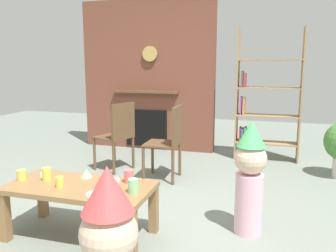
# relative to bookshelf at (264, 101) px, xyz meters

# --- Properties ---
(ground_plane) EXTENTS (12.00, 12.00, 0.00)m
(ground_plane) POSITION_rel_bookshelf_xyz_m (-1.00, -2.40, -0.86)
(ground_plane) COLOR gray
(brick_fireplace_feature) EXTENTS (2.20, 0.28, 2.40)m
(brick_fireplace_feature) POSITION_rel_bookshelf_xyz_m (-1.85, 0.20, 0.33)
(brick_fireplace_feature) COLOR brown
(brick_fireplace_feature) RESTS_ON ground_plane
(bookshelf) EXTENTS (0.90, 0.28, 1.90)m
(bookshelf) POSITION_rel_bookshelf_xyz_m (0.00, 0.00, 0.00)
(bookshelf) COLOR #9E7A51
(bookshelf) RESTS_ON ground_plane
(coffee_table) EXTENTS (1.17, 0.57, 0.44)m
(coffee_table) POSITION_rel_bookshelf_xyz_m (-1.33, -2.86, -0.49)
(coffee_table) COLOR olive
(coffee_table) RESTS_ON ground_plane
(paper_cup_near_left) EXTENTS (0.08, 0.08, 0.09)m
(paper_cup_near_left) POSITION_rel_bookshelf_xyz_m (-1.85, -2.89, -0.38)
(paper_cup_near_left) COLOR #F2CC4C
(paper_cup_near_left) RESTS_ON coffee_table
(paper_cup_near_right) EXTENTS (0.08, 0.08, 0.10)m
(paper_cup_near_right) POSITION_rel_bookshelf_xyz_m (-0.97, -2.69, -0.37)
(paper_cup_near_right) COLOR #E5666B
(paper_cup_near_right) RESTS_ON coffee_table
(paper_cup_center) EXTENTS (0.06, 0.06, 0.09)m
(paper_cup_center) POSITION_rel_bookshelf_xyz_m (-1.45, -2.95, -0.38)
(paper_cup_center) COLOR #F2CC4C
(paper_cup_center) RESTS_ON coffee_table
(paper_cup_far_left) EXTENTS (0.08, 0.08, 0.11)m
(paper_cup_far_left) POSITION_rel_bookshelf_xyz_m (-0.85, -2.90, -0.37)
(paper_cup_far_left) COLOR #8CD18C
(paper_cup_far_left) RESTS_ON coffee_table
(paper_cup_far_right) EXTENTS (0.08, 0.08, 0.11)m
(paper_cup_far_right) POSITION_rel_bookshelf_xyz_m (-1.64, -2.84, -0.37)
(paper_cup_far_right) COLOR #F2CC4C
(paper_cup_far_right) RESTS_ON coffee_table
(paper_plate_front) EXTENTS (0.17, 0.17, 0.01)m
(paper_plate_front) POSITION_rel_bookshelf_xyz_m (-1.14, -2.71, -0.42)
(paper_plate_front) COLOR white
(paper_plate_front) RESTS_ON coffee_table
(paper_plate_rear) EXTENTS (0.21, 0.21, 0.01)m
(paper_plate_rear) POSITION_rel_bookshelf_xyz_m (-1.06, -3.01, -0.42)
(paper_plate_rear) COLOR white
(paper_plate_rear) RESTS_ON coffee_table
(birthday_cake_slice) EXTENTS (0.10, 0.10, 0.07)m
(birthday_cake_slice) POSITION_rel_bookshelf_xyz_m (-1.38, -2.67, -0.39)
(birthday_cake_slice) COLOR #EAC68C
(birthday_cake_slice) RESTS_ON coffee_table
(table_fork) EXTENTS (0.11, 0.13, 0.01)m
(table_fork) POSITION_rel_bookshelf_xyz_m (-1.77, -2.74, -0.42)
(table_fork) COLOR silver
(table_fork) RESTS_ON coffee_table
(child_in_pink) EXTENTS (0.26, 0.26, 0.95)m
(child_in_pink) POSITION_rel_bookshelf_xyz_m (-0.03, -2.41, -0.36)
(child_in_pink) COLOR #EAB2C6
(child_in_pink) RESTS_ON ground_plane
(dining_chair_left) EXTENTS (0.51, 0.51, 0.90)m
(dining_chair_left) POSITION_rel_bookshelf_xyz_m (-1.79, -1.12, -0.35)
(dining_chair_left) COLOR brown
(dining_chair_left) RESTS_ON ground_plane
(dining_chair_middle) EXTENTS (0.41, 0.41, 0.90)m
(dining_chair_middle) POSITION_rel_bookshelf_xyz_m (-1.04, -1.29, -0.35)
(dining_chair_middle) COLOR brown
(dining_chair_middle) RESTS_ON ground_plane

